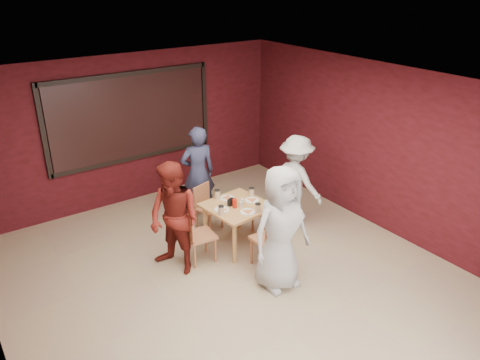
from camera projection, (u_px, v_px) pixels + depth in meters
floor at (239, 286)px, 6.66m from camera, size 7.00×7.00×0.00m
window_blinds at (132, 117)px, 8.57m from camera, size 3.00×0.02×1.50m
dining_table at (237, 210)px, 7.42m from camera, size 1.01×1.01×0.88m
chair_front at (272, 238)px, 6.86m from camera, size 0.45×0.45×0.93m
chair_back at (206, 204)px, 8.01m from camera, size 0.47×0.47×0.79m
chair_left at (195, 233)px, 7.05m from camera, size 0.46×0.46×0.87m
chair_right at (270, 206)px, 7.88m from camera, size 0.42×0.42×0.86m
diner_front at (281, 229)px, 6.35m from camera, size 0.90×0.60×1.82m
diner_back at (198, 173)px, 8.24m from camera, size 0.69×0.53×1.70m
diner_left at (174, 219)px, 6.71m from camera, size 0.89×1.00×1.70m
diner_right at (296, 180)px, 8.05m from camera, size 0.79×1.13×1.61m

